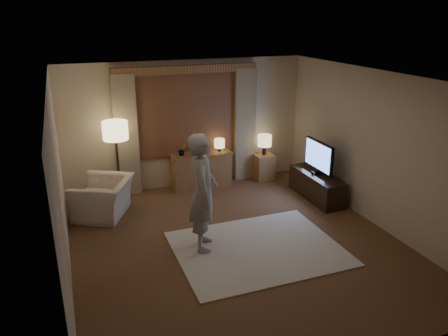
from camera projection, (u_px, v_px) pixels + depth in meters
name	position (u px, v px, depth m)	size (l,w,h in m)	color
room	(226.00, 155.00, 6.92)	(5.04, 5.54, 2.64)	brown
rug	(257.00, 248.00, 6.77)	(2.50, 2.00, 0.02)	beige
sideboard	(202.00, 171.00, 9.08)	(1.20, 0.40, 0.70)	brown
picture_frame	(201.00, 150.00, 8.93)	(0.16, 0.02, 0.20)	brown
plant	(182.00, 150.00, 8.78)	(0.17, 0.13, 0.30)	#999999
table_lamp_sideboard	(219.00, 144.00, 9.03)	(0.22, 0.22, 0.30)	black
floor_lamp	(116.00, 135.00, 8.00)	(0.47, 0.47, 1.60)	black
armchair	(103.00, 198.00, 7.79)	(1.03, 0.90, 0.67)	beige
side_table	(264.00, 167.00, 9.53)	(0.40, 0.40, 0.56)	brown
table_lamp_side	(265.00, 141.00, 9.33)	(0.30, 0.30, 0.44)	black
tv_stand	(317.00, 186.00, 8.56)	(0.45, 1.40, 0.50)	black
tv	(319.00, 156.00, 8.35)	(0.22, 0.91, 0.66)	black
person	(203.00, 192.00, 6.51)	(0.67, 0.44, 1.82)	#9E9992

